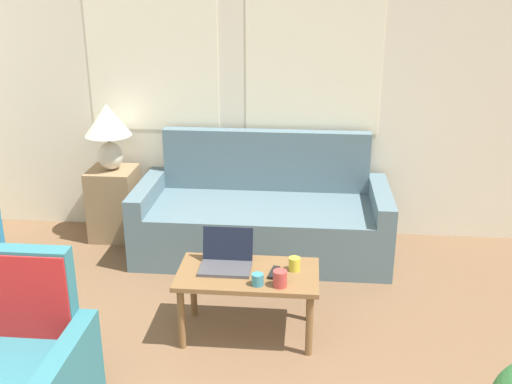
{
  "coord_description": "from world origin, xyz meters",
  "views": [
    {
      "loc": [
        0.57,
        -1.35,
        2.17
      ],
      "look_at": [
        0.22,
        2.51,
        0.75
      ],
      "focal_mm": 42.0,
      "sensor_mm": 36.0,
      "label": 1
    }
  ],
  "objects_px": {
    "table_lamp": "(108,127)",
    "cup_yellow": "(294,264)",
    "couch": "(263,219)",
    "cup_white": "(258,279)",
    "cup_navy": "(280,279)",
    "tv_remote": "(274,273)",
    "coffee_table": "(248,281)",
    "laptop": "(226,259)"
  },
  "relations": [
    {
      "from": "couch",
      "to": "cup_yellow",
      "type": "xyz_separation_m",
      "value": [
        0.29,
        -1.19,
        0.2
      ]
    },
    {
      "from": "laptop",
      "to": "cup_white",
      "type": "bearing_deg",
      "value": -45.06
    },
    {
      "from": "couch",
      "to": "coffee_table",
      "type": "relative_size",
      "value": 2.3
    },
    {
      "from": "laptop",
      "to": "cup_navy",
      "type": "relative_size",
      "value": 3.19
    },
    {
      "from": "table_lamp",
      "to": "cup_white",
      "type": "height_order",
      "value": "table_lamp"
    },
    {
      "from": "table_lamp",
      "to": "coffee_table",
      "type": "relative_size",
      "value": 0.64
    },
    {
      "from": "cup_navy",
      "to": "laptop",
      "type": "bearing_deg",
      "value": 147.89
    },
    {
      "from": "table_lamp",
      "to": "coffee_table",
      "type": "bearing_deg",
      "value": -46.87
    },
    {
      "from": "couch",
      "to": "laptop",
      "type": "height_order",
      "value": "couch"
    },
    {
      "from": "coffee_table",
      "to": "table_lamp",
      "type": "bearing_deg",
      "value": 133.13
    },
    {
      "from": "cup_yellow",
      "to": "cup_white",
      "type": "distance_m",
      "value": 0.3
    },
    {
      "from": "cup_white",
      "to": "coffee_table",
      "type": "bearing_deg",
      "value": 115.51
    },
    {
      "from": "cup_navy",
      "to": "tv_remote",
      "type": "distance_m",
      "value": 0.16
    },
    {
      "from": "cup_yellow",
      "to": "couch",
      "type": "bearing_deg",
      "value": 103.82
    },
    {
      "from": "couch",
      "to": "laptop",
      "type": "xyz_separation_m",
      "value": [
        -0.13,
        -1.18,
        0.21
      ]
    },
    {
      "from": "cup_white",
      "to": "tv_remote",
      "type": "distance_m",
      "value": 0.17
    },
    {
      "from": "cup_navy",
      "to": "cup_white",
      "type": "relative_size",
      "value": 1.39
    },
    {
      "from": "tv_remote",
      "to": "couch",
      "type": "bearing_deg",
      "value": 97.71
    },
    {
      "from": "table_lamp",
      "to": "tv_remote",
      "type": "distance_m",
      "value": 2.09
    },
    {
      "from": "laptop",
      "to": "cup_navy",
      "type": "bearing_deg",
      "value": -32.11
    },
    {
      "from": "couch",
      "to": "table_lamp",
      "type": "xyz_separation_m",
      "value": [
        -1.29,
        0.15,
        0.7
      ]
    },
    {
      "from": "cup_yellow",
      "to": "cup_navy",
      "type": "bearing_deg",
      "value": -110.6
    },
    {
      "from": "coffee_table",
      "to": "tv_remote",
      "type": "distance_m",
      "value": 0.18
    },
    {
      "from": "couch",
      "to": "table_lamp",
      "type": "distance_m",
      "value": 1.48
    },
    {
      "from": "cup_navy",
      "to": "tv_remote",
      "type": "relative_size",
      "value": 0.64
    },
    {
      "from": "table_lamp",
      "to": "cup_white",
      "type": "xyz_separation_m",
      "value": [
        1.38,
        -1.54,
        -0.5
      ]
    },
    {
      "from": "cup_navy",
      "to": "cup_white",
      "type": "distance_m",
      "value": 0.13
    },
    {
      "from": "couch",
      "to": "cup_white",
      "type": "relative_size",
      "value": 28.0
    },
    {
      "from": "table_lamp",
      "to": "cup_yellow",
      "type": "height_order",
      "value": "table_lamp"
    },
    {
      "from": "coffee_table",
      "to": "cup_white",
      "type": "distance_m",
      "value": 0.19
    },
    {
      "from": "couch",
      "to": "cup_navy",
      "type": "distance_m",
      "value": 1.43
    },
    {
      "from": "cup_white",
      "to": "tv_remote",
      "type": "xyz_separation_m",
      "value": [
        0.09,
        0.14,
        -0.03
      ]
    },
    {
      "from": "cup_yellow",
      "to": "tv_remote",
      "type": "distance_m",
      "value": 0.14
    },
    {
      "from": "cup_yellow",
      "to": "cup_white",
      "type": "xyz_separation_m",
      "value": [
        -0.21,
        -0.21,
        -0.01
      ]
    },
    {
      "from": "table_lamp",
      "to": "cup_yellow",
      "type": "bearing_deg",
      "value": -40.12
    },
    {
      "from": "couch",
      "to": "cup_white",
      "type": "bearing_deg",
      "value": -86.66
    },
    {
      "from": "laptop",
      "to": "tv_remote",
      "type": "distance_m",
      "value": 0.32
    },
    {
      "from": "laptop",
      "to": "cup_yellow",
      "type": "relative_size",
      "value": 3.73
    },
    {
      "from": "couch",
      "to": "tv_remote",
      "type": "xyz_separation_m",
      "value": [
        0.17,
        -1.25,
        0.17
      ]
    },
    {
      "from": "couch",
      "to": "cup_white",
      "type": "distance_m",
      "value": 1.41
    },
    {
      "from": "tv_remote",
      "to": "cup_white",
      "type": "bearing_deg",
      "value": -121.37
    },
    {
      "from": "coffee_table",
      "to": "couch",
      "type": "bearing_deg",
      "value": 90.37
    }
  ]
}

